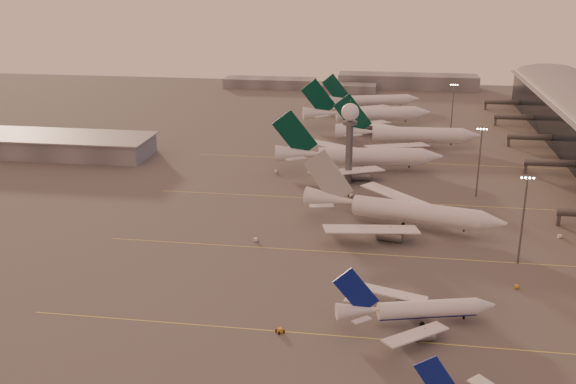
# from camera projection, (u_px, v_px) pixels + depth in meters

# --- Properties ---
(ground) EXTENTS (700.00, 700.00, 0.00)m
(ground) POSITION_uv_depth(u_px,v_px,m) (285.00, 357.00, 137.76)
(ground) COLOR #4E4B4B
(ground) RESTS_ON ground
(taxiway_markings) EXTENTS (180.00, 185.25, 0.02)m
(taxiway_markings) POSITION_uv_depth(u_px,v_px,m) (423.00, 256.00, 185.98)
(taxiway_markings) COLOR #F0E354
(taxiway_markings) RESTS_ON ground
(hangar) EXTENTS (82.00, 27.00, 8.50)m
(hangar) POSITION_uv_depth(u_px,v_px,m) (56.00, 145.00, 284.69)
(hangar) COLOR slate
(hangar) RESTS_ON ground
(radar_tower) EXTENTS (6.40, 6.40, 31.10)m
(radar_tower) POSITION_uv_depth(u_px,v_px,m) (350.00, 127.00, 242.87)
(radar_tower) COLOR #54575C
(radar_tower) RESTS_ON ground
(mast_b) EXTENTS (3.60, 0.56, 25.00)m
(mast_b) POSITION_uv_depth(u_px,v_px,m) (523.00, 215.00, 177.12)
(mast_b) COLOR #54575C
(mast_b) RESTS_ON ground
(mast_c) EXTENTS (3.60, 0.56, 25.00)m
(mast_c) POSITION_uv_depth(u_px,v_px,m) (479.00, 159.00, 229.38)
(mast_c) COLOR #54575C
(mast_c) RESTS_ON ground
(mast_d) EXTENTS (3.60, 0.56, 25.00)m
(mast_d) POSITION_uv_depth(u_px,v_px,m) (452.00, 107.00, 314.03)
(mast_d) COLOR #54575C
(mast_d) RESTS_ON ground
(distant_horizon) EXTENTS (165.00, 37.50, 9.00)m
(distant_horizon) POSITION_uv_depth(u_px,v_px,m) (365.00, 82.00, 440.93)
(distant_horizon) COLOR slate
(distant_horizon) RESTS_ON ground
(narrowbody_mid) EXTENTS (36.53, 28.78, 14.57)m
(narrowbody_mid) POSITION_uv_depth(u_px,v_px,m) (416.00, 312.00, 149.66)
(narrowbody_mid) COLOR white
(narrowbody_mid) RESTS_ON ground
(widebody_white) EXTENTS (62.04, 49.15, 22.18)m
(widebody_white) POSITION_uv_depth(u_px,v_px,m) (402.00, 215.00, 205.35)
(widebody_white) COLOR white
(widebody_white) RESTS_ON ground
(greentail_a) EXTENTS (66.20, 53.17, 24.09)m
(greentail_a) POSITION_uv_depth(u_px,v_px,m) (359.00, 160.00, 262.43)
(greentail_a) COLOR white
(greentail_a) RESTS_ON ground
(greentail_b) EXTENTS (64.65, 52.09, 23.47)m
(greentail_b) POSITION_uv_depth(u_px,v_px,m) (407.00, 138.00, 297.03)
(greentail_b) COLOR white
(greentail_b) RESTS_ON ground
(greentail_c) EXTENTS (64.81, 51.68, 24.04)m
(greentail_c) POSITION_uv_depth(u_px,v_px,m) (368.00, 117.00, 337.86)
(greentail_c) COLOR white
(greentail_c) RESTS_ON ground
(greentail_d) EXTENTS (54.45, 43.33, 20.38)m
(greentail_d) POSITION_uv_depth(u_px,v_px,m) (372.00, 103.00, 376.98)
(greentail_d) COLOR white
(greentail_d) RESTS_ON ground
(gsv_tug_mid) EXTENTS (3.81, 3.94, 0.98)m
(gsv_tug_mid) POSITION_uv_depth(u_px,v_px,m) (280.00, 331.00, 146.77)
(gsv_tug_mid) COLOR orange
(gsv_tug_mid) RESTS_ON ground
(gsv_truck_b) EXTENTS (4.71, 1.93, 1.87)m
(gsv_truck_b) POSITION_uv_depth(u_px,v_px,m) (518.00, 285.00, 166.76)
(gsv_truck_b) COLOR orange
(gsv_truck_b) RESTS_ON ground
(gsv_truck_c) EXTENTS (5.61, 3.90, 2.14)m
(gsv_truck_c) POSITION_uv_depth(u_px,v_px,m) (257.00, 238.00, 195.49)
(gsv_truck_c) COLOR white
(gsv_truck_c) RESTS_ON ground
(gsv_catering_b) EXTENTS (4.96, 2.87, 3.83)m
(gsv_catering_b) POSITION_uv_depth(u_px,v_px,m) (561.00, 232.00, 197.65)
(gsv_catering_b) COLOR white
(gsv_catering_b) RESTS_ON ground
(gsv_tug_far) EXTENTS (3.61, 4.10, 1.01)m
(gsv_tug_far) POSITION_uv_depth(u_px,v_px,m) (351.00, 196.00, 233.26)
(gsv_tug_far) COLOR white
(gsv_tug_far) RESTS_ON ground
(gsv_truck_d) EXTENTS (2.64, 5.77, 2.25)m
(gsv_truck_d) POSITION_uv_depth(u_px,v_px,m) (276.00, 170.00, 261.08)
(gsv_truck_d) COLOR white
(gsv_truck_d) RESTS_ON ground
(gsv_tug_hangar) EXTENTS (3.94, 3.00, 1.00)m
(gsv_tug_hangar) POSITION_uv_depth(u_px,v_px,m) (430.00, 159.00, 278.34)
(gsv_tug_hangar) COLOR orange
(gsv_tug_hangar) RESTS_ON ground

